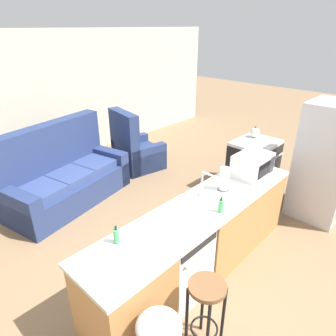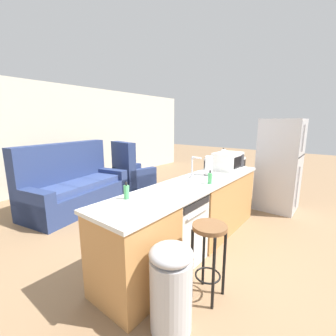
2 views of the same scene
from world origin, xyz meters
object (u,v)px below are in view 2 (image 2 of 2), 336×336
Objects in this scene: kettle at (223,153)px; refrigerator at (279,165)px; microwave at (228,161)px; dishwasher at (175,227)px; paper_towel_roll at (209,166)px; stove_range at (224,177)px; couch at (74,188)px; trash_bin at (171,287)px; bar_stool at (209,245)px; armchair at (131,175)px; soap_bottle at (210,178)px; dish_soap_bottle at (126,192)px.

refrigerator is at bearing -97.83° from kettle.
dishwasher is at bearing 179.95° from microwave.
paper_towel_roll is (0.87, 0.04, 0.62)m from dishwasher.
couch reaches higher than stove_range.
dishwasher is 2.91m from kettle.
couch is at bearing 73.22° from trash_bin.
bar_stool is 0.62× the size of armchair.
soap_bottle is at bearing -149.69° from paper_towel_roll.
refrigerator is at bearing -25.46° from microwave.
paper_towel_roll reaches higher than dish_soap_bottle.
soap_bottle is 0.15× the size of armchair.
bar_stool is (-1.16, -0.64, -0.50)m from paper_towel_roll.
couch is at bearing 86.42° from dishwasher.
refrigerator is 3.42m from trash_bin.
microwave reaches higher than stove_range.
stove_range is 4.39× the size of kettle.
refrigerator is 8.43× the size of kettle.
trash_bin is at bearing -106.78° from couch.
armchair is at bearing 83.29° from microwave.
paper_towel_roll is 1.38× the size of kettle.
soap_bottle is (-2.15, 0.35, 0.11)m from refrigerator.
trash_bin is at bearing -145.69° from dishwasher.
paper_towel_roll is at bearing 175.77° from microwave.
dish_soap_bottle is at bearing -171.72° from kettle.
kettle is (0.17, 0.13, 0.53)m from stove_range.
armchair is (-0.83, 3.26, -0.51)m from refrigerator.
dish_soap_bottle is (-2.03, 0.19, -0.07)m from microwave.
stove_range is 5.11× the size of soap_bottle.
bar_stool is 0.35× the size of couch.
bar_stool is at bearing -151.70° from soap_bottle.
dish_soap_bottle is at bearing 166.88° from refrigerator.
microwave is 1.49m from kettle.
stove_range is 0.42× the size of couch.
kettle is (1.90, 0.64, -0.05)m from paper_towel_roll.
refrigerator is (-0.00, -1.10, 0.41)m from stove_range.
soap_bottle is 1.00× the size of dish_soap_bottle.
dishwasher is 0.68m from bar_stool.
kettle is 0.17× the size of armchair.
armchair reaches higher than trash_bin.
stove_range is 3.20m from couch.
armchair is (2.35, 2.52, -0.62)m from dish_soap_bottle.
dishwasher is at bearing -177.26° from paper_towel_roll.
couch reaches higher than dishwasher.
dishwasher is at bearing 168.07° from refrigerator.
refrigerator is at bearing -52.43° from couch.
paper_towel_roll is 0.13× the size of couch.
armchair is at bearing 47.06° from dish_soap_bottle.
kettle is (3.35, 0.49, 0.01)m from dish_soap_bottle.
kettle is 3.35m from bar_stool.
dish_soap_bottle is 0.15× the size of armchair.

